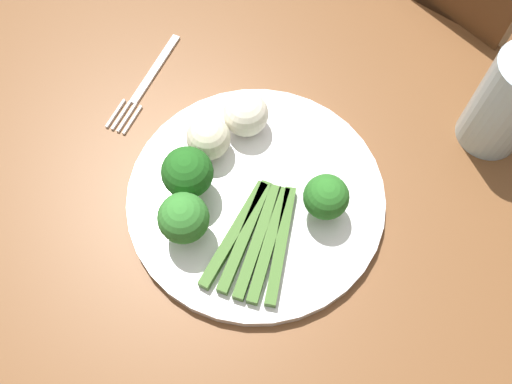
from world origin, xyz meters
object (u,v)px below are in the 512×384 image
at_px(plate, 256,197).
at_px(fork, 146,83).
at_px(asparagus_bundle, 258,239).
at_px(broccoli_near_center, 326,197).
at_px(broccoli_right, 187,173).
at_px(cauliflower_back_right, 209,138).
at_px(chair, 399,56).
at_px(water_glass, 508,103).
at_px(broccoli_front, 184,219).
at_px(dining_table, 245,279).
at_px(cauliflower_mid, 246,114).

relative_size(plate, fork, 1.79).
relative_size(plate, asparagus_bundle, 2.01).
xyz_separation_m(broccoli_near_center, broccoli_right, (0.13, 0.07, 0.01)).
height_order(plate, cauliflower_back_right, cauliflower_back_right).
height_order(chair, water_glass, water_glass).
height_order(chair, broccoli_near_center, chair).
xyz_separation_m(chair, broccoli_front, (-0.02, 0.60, 0.32)).
xyz_separation_m(cauliflower_back_right, water_glass, (-0.25, -0.23, 0.02)).
bearing_deg(broccoli_near_center, dining_table, 60.60).
height_order(broccoli_front, broccoli_right, broccoli_right).
relative_size(asparagus_bundle, broccoli_right, 2.10).
distance_m(plate, fork, 0.22).
relative_size(broccoli_right, cauliflower_mid, 1.30).
xyz_separation_m(dining_table, asparagus_bundle, (-0.01, -0.01, 0.14)).
bearing_deg(plate, dining_table, 113.64).
bearing_deg(plate, water_glass, -124.04).
relative_size(broccoli_right, water_glass, 0.54).
relative_size(broccoli_right, cauliflower_back_right, 1.36).
height_order(dining_table, asparagus_bundle, asparagus_bundle).
bearing_deg(chair, broccoli_front, 102.57).
distance_m(broccoli_near_center, cauliflower_mid, 0.14).
bearing_deg(water_glass, broccoli_near_center, 66.23).
bearing_deg(asparagus_bundle, broccoli_near_center, 134.77).
bearing_deg(fork, cauliflower_mid, 83.68).
xyz_separation_m(asparagus_bundle, water_glass, (-0.13, -0.29, 0.04)).
bearing_deg(plate, broccoli_right, 34.14).
relative_size(chair, fork, 5.30).
bearing_deg(water_glass, cauliflower_mid, 38.26).
height_order(dining_table, broccoli_front, broccoli_front).
xyz_separation_m(broccoli_front, water_glass, (-0.20, -0.33, 0.01)).
bearing_deg(water_glass, fork, 28.31).
bearing_deg(cauliflower_mid, broccoli_front, 103.84).
distance_m(chair, plate, 0.59).
distance_m(broccoli_right, water_glass, 0.37).
bearing_deg(water_glass, chair, -51.40).
height_order(plate, fork, plate).
distance_m(asparagus_bundle, broccoli_near_center, 0.09).
relative_size(cauliflower_back_right, water_glass, 0.40).
distance_m(dining_table, water_glass, 0.38).
distance_m(asparagus_bundle, water_glass, 0.32).
bearing_deg(broccoli_right, asparagus_bundle, 178.93).
height_order(broccoli_front, cauliflower_back_right, broccoli_front).
distance_m(broccoli_near_center, broccoli_right, 0.15).
relative_size(cauliflower_mid, fork, 0.32).
distance_m(broccoli_near_center, fork, 0.29).
bearing_deg(broccoli_front, dining_table, -151.56).
xyz_separation_m(fork, water_glass, (-0.38, -0.21, 0.06)).
bearing_deg(asparagus_bundle, chair, 168.63).
height_order(broccoli_front, cauliflower_mid, broccoli_front).
bearing_deg(broccoli_front, broccoli_right, -52.98).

